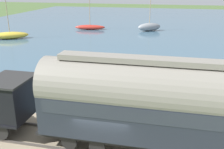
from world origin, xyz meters
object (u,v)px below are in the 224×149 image
at_px(sailboat_yellow, 10,35).
at_px(rowboat_far_out, 118,75).
at_px(rowboat_mid_harbor, 164,109).
at_px(passenger_coach, 154,102).
at_px(rowboat_near_shore, 33,105).
at_px(sailboat_gray, 149,27).
at_px(sailboat_red, 90,27).

relative_size(sailboat_yellow, rowboat_far_out, 2.20).
bearing_deg(rowboat_mid_harbor, sailboat_yellow, 52.34).
height_order(passenger_coach, rowboat_near_shore, passenger_coach).
xyz_separation_m(passenger_coach, sailboat_yellow, (24.79, 23.66, -2.55)).
distance_m(sailboat_yellow, rowboat_far_out, 23.81).
height_order(sailboat_gray, rowboat_far_out, sailboat_gray).
bearing_deg(sailboat_yellow, rowboat_near_shore, -171.92).
bearing_deg(sailboat_red, sailboat_yellow, 129.66).
bearing_deg(rowboat_far_out, rowboat_mid_harbor, -139.87).
distance_m(sailboat_gray, rowboat_near_shore, 32.99).
xyz_separation_m(sailboat_red, rowboat_near_shore, (-31.62, -5.69, -0.30)).
xyz_separation_m(passenger_coach, sailboat_red, (35.61, 14.14, -2.64)).
relative_size(sailboat_gray, rowboat_mid_harbor, 1.92).
bearing_deg(sailboat_yellow, rowboat_far_out, -152.35).
relative_size(passenger_coach, sailboat_red, 1.68).
xyz_separation_m(passenger_coach, rowboat_mid_harbor, (5.36, -0.42, -2.90)).
bearing_deg(sailboat_yellow, sailboat_red, -69.41).
bearing_deg(sailboat_red, rowboat_mid_harbor, -163.30).
xyz_separation_m(sailboat_gray, rowboat_near_shore, (-32.58, 5.11, -0.56)).
distance_m(rowboat_near_shore, rowboat_mid_harbor, 8.98).
distance_m(sailboat_red, rowboat_near_shore, 32.13).
relative_size(passenger_coach, rowboat_mid_harbor, 3.63).
bearing_deg(rowboat_far_out, sailboat_red, 26.70).
height_order(sailboat_gray, rowboat_mid_harbor, sailboat_gray).
bearing_deg(rowboat_mid_harbor, passenger_coach, 176.70).
bearing_deg(sailboat_gray, rowboat_far_out, 147.33).
distance_m(sailboat_gray, rowboat_far_out, 25.20).
bearing_deg(rowboat_far_out, passenger_coach, -156.76).
bearing_deg(rowboat_mid_harbor, sailboat_red, 26.94).
xyz_separation_m(sailboat_red, rowboat_mid_harbor, (-30.25, -14.57, -0.26)).
xyz_separation_m(rowboat_near_shore, rowboat_far_out, (7.40, -4.47, 0.05)).
bearing_deg(rowboat_near_shore, sailboat_yellow, -0.37).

